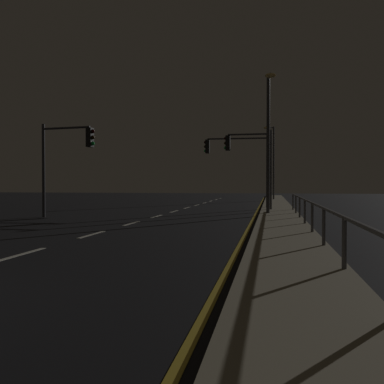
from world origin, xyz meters
name	(u,v)px	position (x,y,z in m)	size (l,w,h in m)	color
ground_plane	(159,216)	(0.00, 17.50, 0.00)	(112.00, 112.00, 0.00)	black
sidewalk_right	(280,216)	(6.38, 17.50, 0.07)	(2.08, 77.00, 0.14)	gray
lane_markings_center	(174,211)	(0.00, 21.00, 0.01)	(0.14, 50.00, 0.01)	silver
lane_edge_line	(257,211)	(5.09, 22.50, 0.01)	(0.14, 53.00, 0.01)	gold
traffic_light_near_left	(238,156)	(3.71, 24.60, 3.68)	(4.45, 0.43, 4.97)	#4C4C51
traffic_light_mid_left	(66,152)	(-4.28, 15.34, 3.35)	(3.02, 0.53, 4.80)	#38383D
traffic_light_overhead_east	(250,154)	(4.63, 22.18, 3.59)	(3.02, 0.34, 4.96)	#4C4C51
street_lamp_across_street	(272,156)	(6.08, 39.52, 4.63)	(1.13, 1.38, 7.55)	#4C4C51
street_lamp_mid_block	(269,132)	(5.80, 18.51, 4.52)	(0.56, 1.54, 7.36)	#38383D
barrier_fence	(312,209)	(7.27, 10.00, 0.88)	(0.09, 24.10, 0.98)	#59595E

